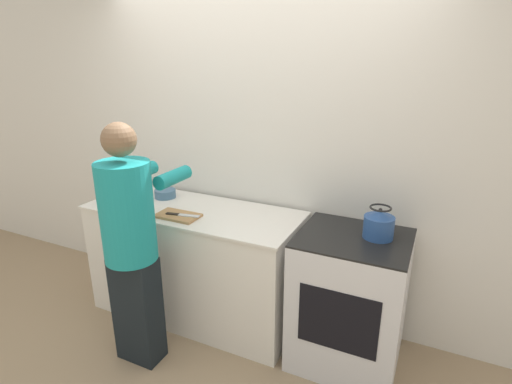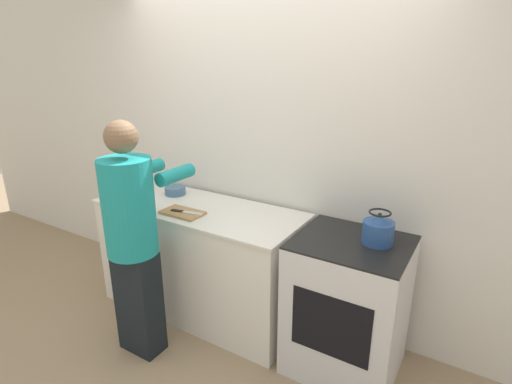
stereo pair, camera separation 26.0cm
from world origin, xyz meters
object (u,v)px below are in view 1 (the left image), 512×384
(oven, at_px, (349,301))
(cutting_board, at_px, (178,216))
(kettle, at_px, (379,225))
(person, at_px, (132,240))
(canister_jar, at_px, (128,185))
(knife, at_px, (182,215))
(bowl_prep, at_px, (165,194))

(oven, xyz_separation_m, cutting_board, (-1.23, -0.16, 0.45))
(oven, distance_m, kettle, 0.57)
(person, bearing_deg, canister_jar, 133.13)
(person, bearing_deg, cutting_board, 82.09)
(person, distance_m, cutting_board, 0.42)
(cutting_board, height_order, canister_jar, canister_jar)
(oven, height_order, knife, knife)
(person, height_order, canister_jar, person)
(oven, xyz_separation_m, person, (-1.28, -0.57, 0.43))
(bowl_prep, bearing_deg, canister_jar, -164.48)
(knife, height_order, canister_jar, canister_jar)
(bowl_prep, bearing_deg, person, -68.38)
(bowl_prep, distance_m, canister_jar, 0.32)
(bowl_prep, bearing_deg, knife, -38.83)
(knife, bearing_deg, cutting_board, 167.90)
(oven, xyz_separation_m, bowl_prep, (-1.57, 0.15, 0.47))
(kettle, bearing_deg, cutting_board, -171.17)
(cutting_board, bearing_deg, knife, -0.81)
(person, xyz_separation_m, canister_jar, (-0.59, 0.63, 0.10))
(cutting_board, xyz_separation_m, canister_jar, (-0.65, 0.22, 0.08))
(knife, xyz_separation_m, canister_jar, (-0.68, 0.22, 0.06))
(canister_jar, bearing_deg, oven, -1.84)
(bowl_prep, bearing_deg, kettle, -3.05)
(oven, xyz_separation_m, kettle, (0.13, 0.05, 0.55))
(oven, relative_size, person, 0.57)
(oven, distance_m, knife, 1.29)
(kettle, bearing_deg, oven, -157.45)
(canister_jar, bearing_deg, knife, -17.59)
(oven, relative_size, bowl_prep, 5.41)
(knife, height_order, kettle, kettle)
(oven, distance_m, person, 1.47)
(oven, bearing_deg, canister_jar, 178.16)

